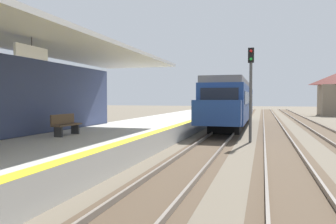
% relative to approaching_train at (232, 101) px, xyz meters
% --- Properties ---
extents(station_platform, '(5.00, 80.00, 0.91)m').
position_rel_approaching_train_xyz_m(station_platform, '(-4.40, -16.69, -1.73)').
color(station_platform, '#B7B5AD').
rests_on(station_platform, ground).
extents(track_pair_nearest_platform, '(2.34, 120.00, 0.16)m').
position_rel_approaching_train_xyz_m(track_pair_nearest_platform, '(-0.00, -12.69, -2.13)').
color(track_pair_nearest_platform, '#4C3D2D').
rests_on(track_pair_nearest_platform, ground).
extents(track_pair_middle, '(2.34, 120.00, 0.16)m').
position_rel_approaching_train_xyz_m(track_pair_middle, '(3.40, -12.69, -2.13)').
color(track_pair_middle, '#4C3D2D').
rests_on(track_pair_middle, ground).
extents(approaching_train, '(2.93, 19.60, 4.76)m').
position_rel_approaching_train_xyz_m(approaching_train, '(0.00, 0.00, 0.00)').
color(approaching_train, navy).
rests_on(approaching_train, ground).
extents(rail_signal_post, '(0.32, 0.34, 5.20)m').
position_rel_approaching_train_xyz_m(rail_signal_post, '(1.91, -10.08, 1.02)').
color(rail_signal_post, '#4C4C4C').
rests_on(rail_signal_post, ground).
extents(platform_bench, '(0.45, 1.60, 0.88)m').
position_rel_approaching_train_xyz_m(platform_bench, '(-5.28, -16.87, -0.80)').
color(platform_bench, brown).
rests_on(platform_bench, station_platform).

